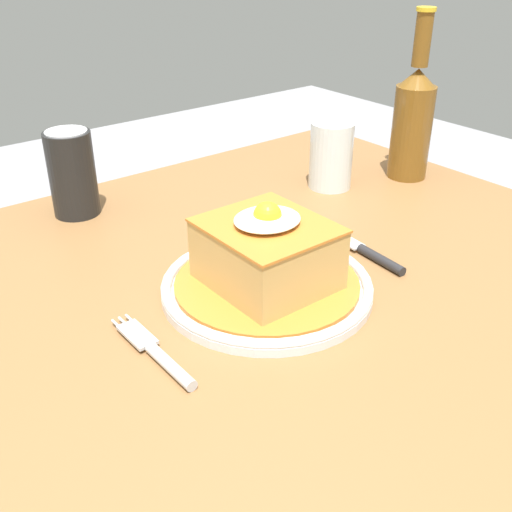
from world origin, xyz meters
name	(u,v)px	position (x,y,z in m)	size (l,w,h in m)	color
dining_table	(203,388)	(0.00, 0.00, 0.62)	(1.17, 0.82, 0.73)	olive
main_plate	(267,286)	(0.08, -0.02, 0.74)	(0.24, 0.24, 0.02)	white
sandwich_meal	(267,257)	(0.08, -0.02, 0.78)	(0.21, 0.21, 0.10)	orange
fork	(159,355)	(-0.08, -0.05, 0.74)	(0.02, 0.14, 0.01)	silver
knife	(368,252)	(0.23, -0.04, 0.74)	(0.03, 0.17, 0.01)	#262628
soda_can	(70,174)	(0.00, 0.32, 0.79)	(0.07, 0.07, 0.12)	black
beer_bottle_amber	(413,118)	(0.50, 0.12, 0.83)	(0.06, 0.06, 0.27)	brown
drinking_glass	(331,160)	(0.36, 0.16, 0.78)	(0.07, 0.07, 0.10)	silver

